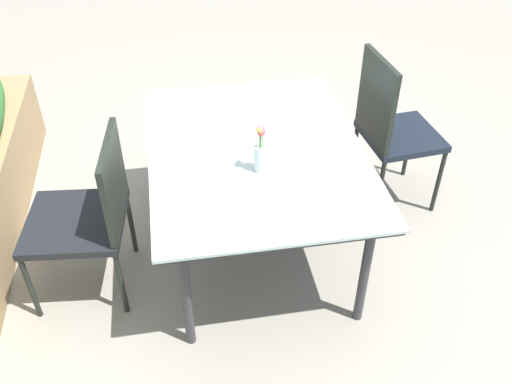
{
  "coord_description": "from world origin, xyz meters",
  "views": [
    {
      "loc": [
        -2.47,
        0.39,
        2.37
      ],
      "look_at": [
        -0.09,
        -0.02,
        0.43
      ],
      "focal_mm": 39.24,
      "sensor_mm": 36.0,
      "label": 1
    }
  ],
  "objects_px": {
    "chair_far_side": "(90,211)",
    "chair_near_right": "(391,125)",
    "dining_table": "(256,158)",
    "flower_vase": "(260,151)"
  },
  "relations": [
    {
      "from": "chair_far_side",
      "to": "chair_near_right",
      "type": "bearing_deg",
      "value": -70.09
    },
    {
      "from": "dining_table",
      "to": "chair_near_right",
      "type": "height_order",
      "value": "chair_near_right"
    },
    {
      "from": "flower_vase",
      "to": "chair_far_side",
      "type": "bearing_deg",
      "value": 85.65
    },
    {
      "from": "dining_table",
      "to": "chair_far_side",
      "type": "bearing_deg",
      "value": 97.47
    },
    {
      "from": "dining_table",
      "to": "chair_near_right",
      "type": "bearing_deg",
      "value": -70.04
    },
    {
      "from": "chair_near_right",
      "to": "chair_far_side",
      "type": "height_order",
      "value": "chair_near_right"
    },
    {
      "from": "flower_vase",
      "to": "dining_table",
      "type": "bearing_deg",
      "value": -2.93
    },
    {
      "from": "dining_table",
      "to": "chair_near_right",
      "type": "distance_m",
      "value": 0.94
    },
    {
      "from": "chair_far_side",
      "to": "flower_vase",
      "type": "xyz_separation_m",
      "value": [
        -0.07,
        -0.87,
        0.31
      ]
    },
    {
      "from": "dining_table",
      "to": "flower_vase",
      "type": "relative_size",
      "value": 5.35
    }
  ]
}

